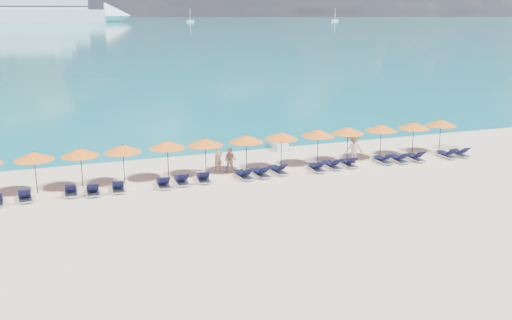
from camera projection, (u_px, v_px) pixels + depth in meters
name	position (u px, v px, depth m)	size (l,w,h in m)	color
ground	(276.00, 196.00, 29.55)	(1400.00, 1400.00, 0.00)	beige
sea	(50.00, 20.00, 628.57)	(1600.00, 1300.00, 0.01)	#1FA9B2
cruise_ship	(50.00, 10.00, 509.24)	(145.85, 31.29, 40.30)	silver
sailboat_near	(190.00, 21.00, 520.15)	(6.55, 2.18, 12.01)	silver
sailboat_far	(335.00, 20.00, 557.34)	(6.87, 2.29, 12.59)	silver
jetski	(279.00, 144.00, 39.70)	(1.15, 2.30, 0.78)	white
beachgoer_a	(218.00, 159.00, 33.88)	(0.57, 0.38, 1.57)	tan
beachgoer_b	(230.00, 160.00, 33.53)	(0.77, 0.44, 1.58)	tan
beachgoer_c	(354.00, 149.00, 35.76)	(1.19, 0.55, 1.84)	tan
umbrella_1	(34.00, 156.00, 29.52)	(2.10, 2.10, 2.28)	black
umbrella_2	(80.00, 152.00, 30.31)	(2.10, 2.10, 2.28)	black
umbrella_3	(123.00, 149.00, 31.10)	(2.10, 2.10, 2.28)	black
umbrella_4	(167.00, 145.00, 32.06)	(2.10, 2.10, 2.28)	black
umbrella_5	(205.00, 142.00, 32.70)	(2.10, 2.10, 2.28)	black
umbrella_6	(246.00, 139.00, 33.54)	(2.10, 2.10, 2.28)	black
umbrella_7	(281.00, 136.00, 34.33)	(2.10, 2.10, 2.28)	black
umbrella_8	(318.00, 133.00, 35.12)	(2.10, 2.10, 2.28)	black
umbrella_9	(348.00, 130.00, 35.92)	(2.10, 2.10, 2.28)	black
umbrella_10	(381.00, 128.00, 36.69)	(2.10, 2.10, 2.28)	black
umbrella_11	(414.00, 125.00, 37.43)	(2.10, 2.10, 2.28)	black
umbrella_12	(441.00, 123.00, 38.40)	(2.10, 2.10, 2.28)	black
lounger_2	(25.00, 196.00, 28.82)	(0.76, 1.75, 0.66)	silver
lounger_3	(71.00, 191.00, 29.68)	(0.68, 1.72, 0.66)	silver
lounger_4	(93.00, 190.00, 29.78)	(0.64, 1.71, 0.66)	silver
lounger_5	(118.00, 187.00, 30.31)	(0.72, 1.73, 0.66)	silver
lounger_6	(163.00, 183.00, 31.01)	(0.69, 1.72, 0.66)	silver
lounger_7	(181.00, 180.00, 31.56)	(0.64, 1.71, 0.66)	silver
lounger_8	(203.00, 178.00, 32.00)	(0.79, 1.75, 0.66)	silver
lounger_9	(244.00, 175.00, 32.59)	(0.77, 1.75, 0.66)	silver
lounger_10	(261.00, 173.00, 33.00)	(0.74, 1.74, 0.66)	silver
lounger_11	(278.00, 170.00, 33.61)	(0.77, 1.75, 0.66)	silver
lounger_12	(316.00, 167.00, 34.12)	(0.73, 1.74, 0.66)	silver
lounger_13	(332.00, 165.00, 34.69)	(0.67, 1.72, 0.66)	silver
lounger_14	(349.00, 163.00, 35.12)	(0.77, 1.75, 0.66)	silver
lounger_15	(383.00, 160.00, 35.90)	(0.68, 1.72, 0.66)	silver
lounger_16	(399.00, 159.00, 36.15)	(0.67, 1.72, 0.66)	silver
lounger_17	(415.00, 157.00, 36.51)	(0.73, 1.74, 0.66)	silver
lounger_18	(446.00, 154.00, 37.25)	(0.64, 1.71, 0.66)	silver
lounger_19	(459.00, 153.00, 37.60)	(0.75, 1.74, 0.66)	silver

